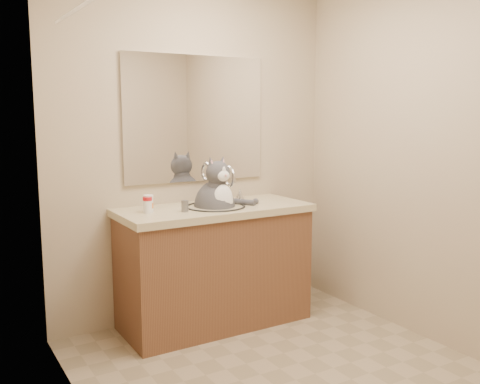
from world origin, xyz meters
name	(u,v)px	position (x,y,z in m)	size (l,w,h in m)	color
room	(299,169)	(0.00, 0.00, 1.20)	(2.22, 2.52, 2.42)	gray
vanity	(215,263)	(0.00, 0.96, 0.44)	(1.34, 0.59, 1.12)	brown
mirror	(196,119)	(0.00, 1.24, 1.45)	(1.10, 0.02, 0.90)	white
shower_curtain	(100,217)	(-1.05, 0.10, 1.03)	(0.02, 1.30, 1.93)	#C3AE94
cat	(216,203)	(0.01, 0.96, 0.87)	(0.43, 0.34, 0.56)	#454449
pill_bottle_redcap	(147,205)	(-0.48, 0.98, 0.90)	(0.07, 0.07, 0.10)	white
pill_bottle_orange	(148,204)	(-0.47, 1.00, 0.90)	(0.09, 0.09, 0.11)	white
grey_canister	(185,206)	(-0.26, 0.88, 0.89)	(0.06, 0.06, 0.08)	slate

